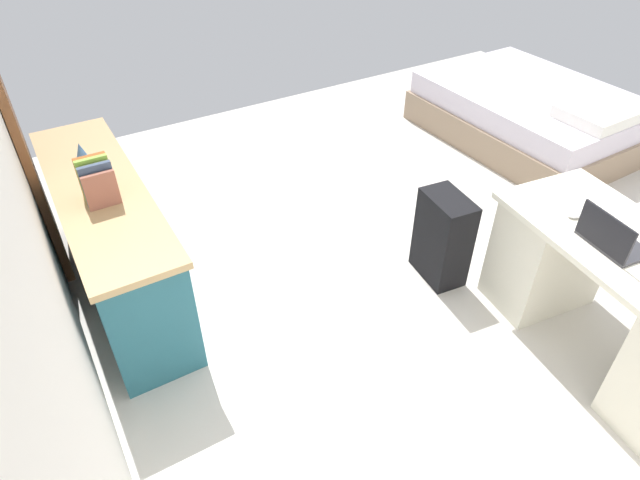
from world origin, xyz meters
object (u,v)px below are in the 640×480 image
object	(u,v)px
computer_mouse	(576,214)
suitcase_black	(443,238)
laptop	(611,239)
figurine_small	(81,151)
bed	(531,114)
credenza	(113,240)
desk	(614,302)

from	to	relation	value
computer_mouse	suitcase_black	bearing A→B (deg)	34.24
laptop	figurine_small	xyz separation A→B (m)	(2.17, 2.08, 0.04)
computer_mouse	figurine_small	world-z (taller)	figurine_small
bed	computer_mouse	distance (m)	2.43
bed	suitcase_black	bearing A→B (deg)	118.14
laptop	suitcase_black	bearing A→B (deg)	15.48
computer_mouse	credenza	bearing A→B (deg)	61.42
credenza	bed	xyz separation A→B (m)	(0.13, -3.82, -0.14)
credenza	desk	bearing A→B (deg)	-131.20
desk	credenza	world-z (taller)	credenza
credenza	bed	world-z (taller)	credenza
suitcase_black	laptop	size ratio (longest dim) A/B	1.82
desk	figurine_small	distance (m)	3.18
suitcase_black	computer_mouse	xyz separation A→B (m)	(-0.62, -0.31, 0.45)
suitcase_black	laptop	distance (m)	1.03
credenza	laptop	bearing A→B (deg)	-131.00
desk	bed	distance (m)	2.62
laptop	bed	bearing A→B (deg)	-42.10
credenza	figurine_small	bearing A→B (deg)	0.24
laptop	credenza	bearing A→B (deg)	49.00
desk	suitcase_black	bearing A→B (deg)	19.39
figurine_small	suitcase_black	bearing A→B (deg)	-125.27
desk	computer_mouse	distance (m)	0.51
computer_mouse	desk	bearing A→B (deg)	-168.40
desk	laptop	distance (m)	0.43
suitcase_black	figurine_small	world-z (taller)	figurine_small
laptop	figurine_small	size ratio (longest dim) A/B	3.05
laptop	computer_mouse	world-z (taller)	laptop
suitcase_black	credenza	bearing A→B (deg)	69.86
laptop	figurine_small	world-z (taller)	laptop
bed	suitcase_black	world-z (taller)	suitcase_black
suitcase_black	desk	bearing A→B (deg)	-153.79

